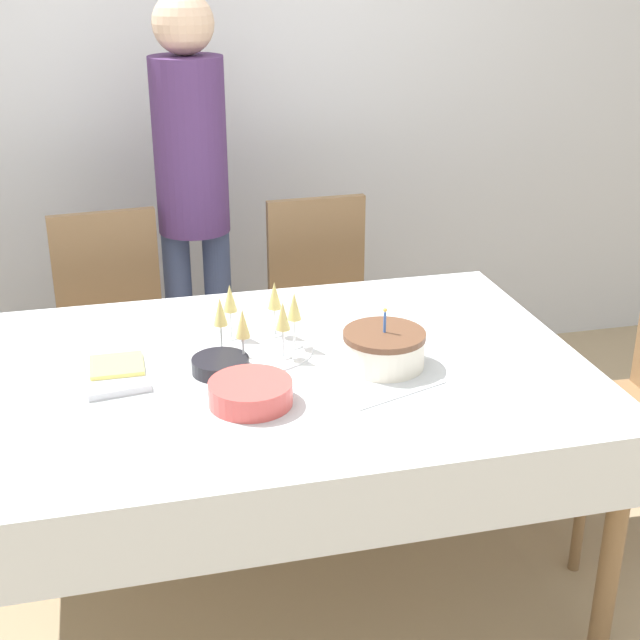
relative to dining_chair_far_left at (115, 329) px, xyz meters
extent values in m
plane|color=tan|center=(0.42, -0.93, -0.53)|extent=(12.00, 12.00, 0.00)
cube|color=silver|center=(0.42, 0.67, 0.82)|extent=(8.00, 0.05, 2.70)
cube|color=white|center=(0.42, -0.93, 0.22)|extent=(1.81, 1.19, 0.03)
cube|color=white|center=(0.42, -0.93, 0.13)|extent=(1.84, 1.22, 0.21)
cylinder|color=olive|center=(1.26, -1.47, -0.16)|extent=(0.06, 0.06, 0.73)
cylinder|color=olive|center=(1.26, -0.39, -0.16)|extent=(0.06, 0.06, 0.73)
cube|color=olive|center=(0.01, -0.08, -0.09)|extent=(0.46, 0.46, 0.04)
cube|color=olive|center=(-0.01, 0.11, 0.18)|extent=(0.40, 0.07, 0.50)
cylinder|color=olive|center=(0.20, -0.25, -0.32)|extent=(0.04, 0.04, 0.42)
cylinder|color=olive|center=(-0.15, -0.28, -0.32)|extent=(0.04, 0.04, 0.42)
cylinder|color=olive|center=(0.17, 0.11, -0.32)|extent=(0.04, 0.04, 0.42)
cylinder|color=olive|center=(-0.19, 0.08, -0.32)|extent=(0.04, 0.04, 0.42)
cube|color=olive|center=(0.82, -0.08, -0.09)|extent=(0.43, 0.43, 0.04)
cube|color=olive|center=(0.82, 0.11, 0.18)|extent=(0.40, 0.05, 0.50)
cylinder|color=olive|center=(1.01, -0.26, -0.32)|extent=(0.04, 0.04, 0.42)
cylinder|color=olive|center=(0.65, -0.27, -0.32)|extent=(0.04, 0.04, 0.42)
cylinder|color=olive|center=(1.00, 0.10, -0.32)|extent=(0.04, 0.04, 0.42)
cylinder|color=olive|center=(0.64, 0.09, -0.32)|extent=(0.04, 0.04, 0.42)
cube|color=olive|center=(1.57, -0.93, -0.09)|extent=(0.43, 0.43, 0.04)
cylinder|color=olive|center=(1.39, -1.11, -0.32)|extent=(0.04, 0.04, 0.42)
cylinder|color=olive|center=(1.40, -0.75, -0.32)|extent=(0.04, 0.04, 0.42)
cylinder|color=olive|center=(1.76, -0.76, -0.32)|extent=(0.04, 0.04, 0.42)
cylinder|color=silver|center=(0.75, -1.00, 0.27)|extent=(0.23, 0.23, 0.09)
cylinder|color=brown|center=(0.75, -1.00, 0.33)|extent=(0.24, 0.24, 0.02)
cylinder|color=#3F72D8|center=(0.75, -1.00, 0.37)|extent=(0.01, 0.01, 0.06)
sphere|color=#F9CC4C|center=(0.75, -1.00, 0.40)|extent=(0.01, 0.01, 0.01)
cylinder|color=silver|center=(0.42, -0.81, 0.23)|extent=(0.33, 0.33, 0.01)
cylinder|color=silver|center=(0.52, -0.82, 0.24)|extent=(0.05, 0.05, 0.00)
cylinder|color=silver|center=(0.52, -0.82, 0.28)|extent=(0.01, 0.01, 0.08)
cone|color=#E0CC72|center=(0.52, -0.82, 0.37)|extent=(0.04, 0.04, 0.08)
cylinder|color=silver|center=(0.48, -0.73, 0.24)|extent=(0.05, 0.05, 0.00)
cylinder|color=silver|center=(0.48, -0.73, 0.28)|extent=(0.01, 0.01, 0.08)
cone|color=#E0CC72|center=(0.48, -0.73, 0.37)|extent=(0.04, 0.04, 0.08)
cylinder|color=silver|center=(0.35, -0.71, 0.24)|extent=(0.05, 0.05, 0.00)
cylinder|color=silver|center=(0.35, -0.71, 0.28)|extent=(0.01, 0.01, 0.08)
cone|color=#E0CC72|center=(0.35, -0.71, 0.37)|extent=(0.04, 0.04, 0.08)
cylinder|color=silver|center=(0.31, -0.81, 0.24)|extent=(0.05, 0.05, 0.00)
cylinder|color=silver|center=(0.31, -0.81, 0.28)|extent=(0.01, 0.01, 0.08)
cone|color=#E0CC72|center=(0.31, -0.81, 0.37)|extent=(0.04, 0.04, 0.08)
cylinder|color=silver|center=(0.36, -0.92, 0.24)|extent=(0.05, 0.05, 0.00)
cylinder|color=silver|center=(0.36, -0.92, 0.28)|extent=(0.01, 0.01, 0.08)
cone|color=#E0CC72|center=(0.36, -0.92, 0.37)|extent=(0.04, 0.04, 0.08)
cylinder|color=silver|center=(0.48, -0.89, 0.24)|extent=(0.05, 0.05, 0.00)
cylinder|color=silver|center=(0.48, -0.89, 0.28)|extent=(0.01, 0.01, 0.08)
cone|color=#E0CC72|center=(0.48, -0.89, 0.37)|extent=(0.04, 0.04, 0.08)
cylinder|color=#CC4C47|center=(0.34, -1.14, 0.23)|extent=(0.22, 0.22, 0.01)
cylinder|color=#CC4C47|center=(0.34, -1.14, 0.24)|extent=(0.22, 0.22, 0.01)
cylinder|color=#CC4C47|center=(0.34, -1.14, 0.25)|extent=(0.22, 0.22, 0.01)
cylinder|color=#CC4C47|center=(0.34, -1.14, 0.26)|extent=(0.22, 0.22, 0.01)
cylinder|color=#CC4C47|center=(0.34, -1.14, 0.26)|extent=(0.22, 0.22, 0.01)
cylinder|color=#CC4C47|center=(0.34, -1.14, 0.27)|extent=(0.22, 0.22, 0.01)
cylinder|color=#CC4C47|center=(0.34, -1.14, 0.28)|extent=(0.22, 0.22, 0.01)
cylinder|color=#CC4C47|center=(0.34, -1.14, 0.28)|extent=(0.22, 0.22, 0.01)
cylinder|color=#CC4C47|center=(0.34, -1.14, 0.29)|extent=(0.22, 0.22, 0.01)
cylinder|color=black|center=(0.29, -0.94, 0.23)|extent=(0.16, 0.16, 0.01)
cylinder|color=black|center=(0.29, -0.94, 0.24)|extent=(0.16, 0.16, 0.01)
cylinder|color=black|center=(0.29, -0.94, 0.25)|extent=(0.16, 0.16, 0.01)
cylinder|color=black|center=(0.29, -0.94, 0.26)|extent=(0.16, 0.16, 0.01)
cylinder|color=black|center=(0.29, -0.94, 0.26)|extent=(0.16, 0.16, 0.01)
cylinder|color=black|center=(0.29, -0.94, 0.27)|extent=(0.16, 0.16, 0.01)
cube|color=silver|center=(0.74, -1.19, 0.23)|extent=(0.29, 0.12, 0.00)
cube|color=silver|center=(0.00, -0.99, 0.24)|extent=(0.18, 0.08, 0.02)
cube|color=#E0D166|center=(0.00, -0.83, 0.24)|extent=(0.15, 0.15, 0.01)
cylinder|color=#3F4C72|center=(0.26, 0.19, -0.11)|extent=(0.11, 0.11, 0.84)
cylinder|color=#3F4C72|center=(0.42, 0.19, -0.11)|extent=(0.11, 0.11, 0.84)
cylinder|color=#4C2D60|center=(0.34, 0.19, 0.64)|extent=(0.28, 0.28, 0.67)
sphere|color=#D8B293|center=(0.34, 0.19, 1.09)|extent=(0.23, 0.23, 0.23)
camera|label=1|loc=(0.02, -3.21, 1.35)|focal=50.00mm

